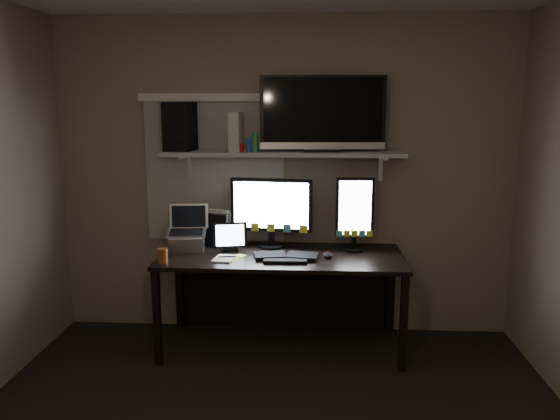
# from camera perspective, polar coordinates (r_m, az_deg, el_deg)

# --- Properties ---
(back_wall) EXTENTS (3.60, 0.00, 3.60)m
(back_wall) POSITION_cam_1_polar(r_m,az_deg,el_deg) (4.32, 0.44, 3.32)
(back_wall) COLOR #756554
(back_wall) RESTS_ON floor
(window_blinds) EXTENTS (1.10, 0.02, 1.10)m
(window_blinds) POSITION_cam_1_polar(r_m,az_deg,el_deg) (4.36, -6.82, 3.98)
(window_blinds) COLOR #B0AA9E
(window_blinds) RESTS_ON back_wall
(desk) EXTENTS (1.80, 0.75, 0.73)m
(desk) POSITION_cam_1_polar(r_m,az_deg,el_deg) (4.23, 0.24, -6.54)
(desk) COLOR black
(desk) RESTS_ON floor
(wall_shelf) EXTENTS (1.80, 0.35, 0.03)m
(wall_shelf) POSITION_cam_1_polar(r_m,az_deg,el_deg) (4.12, 0.31, 5.95)
(wall_shelf) COLOR #9F9E9A
(wall_shelf) RESTS_ON back_wall
(monitor_landscape) EXTENTS (0.64, 0.13, 0.56)m
(monitor_landscape) POSITION_cam_1_polar(r_m,az_deg,el_deg) (4.21, -0.92, -0.23)
(monitor_landscape) COLOR black
(monitor_landscape) RESTS_ON desk
(monitor_portrait) EXTENTS (0.29, 0.06, 0.57)m
(monitor_portrait) POSITION_cam_1_polar(r_m,az_deg,el_deg) (4.14, 7.81, -0.42)
(monitor_portrait) COLOR black
(monitor_portrait) RESTS_ON desk
(keyboard) EXTENTS (0.47, 0.20, 0.03)m
(keyboard) POSITION_cam_1_polar(r_m,az_deg,el_deg) (3.97, 0.64, -4.83)
(keyboard) COLOR black
(keyboard) RESTS_ON desk
(mouse) EXTENTS (0.08, 0.11, 0.04)m
(mouse) POSITION_cam_1_polar(r_m,az_deg,el_deg) (3.99, 5.01, -4.72)
(mouse) COLOR black
(mouse) RESTS_ON desk
(notepad) EXTENTS (0.16, 0.21, 0.01)m
(notepad) POSITION_cam_1_polar(r_m,az_deg,el_deg) (3.96, -5.86, -5.07)
(notepad) COLOR silver
(notepad) RESTS_ON desk
(tablet) EXTENTS (0.27, 0.16, 0.22)m
(tablet) POSITION_cam_1_polar(r_m,az_deg,el_deg) (4.15, -5.20, -2.80)
(tablet) COLOR black
(tablet) RESTS_ON desk
(file_sorter) EXTENTS (0.23, 0.16, 0.27)m
(file_sorter) POSITION_cam_1_polar(r_m,az_deg,el_deg) (4.34, -6.58, -1.86)
(file_sorter) COLOR black
(file_sorter) RESTS_ON desk
(laptop) EXTENTS (0.33, 0.28, 0.33)m
(laptop) POSITION_cam_1_polar(r_m,az_deg,el_deg) (4.21, -9.77, -1.96)
(laptop) COLOR silver
(laptop) RESTS_ON desk
(cup) EXTENTS (0.08, 0.08, 0.10)m
(cup) POSITION_cam_1_polar(r_m,az_deg,el_deg) (3.94, -12.15, -4.68)
(cup) COLOR brown
(cup) RESTS_ON desk
(sticky_notes) EXTENTS (0.29, 0.22, 0.00)m
(sticky_notes) POSITION_cam_1_polar(r_m,az_deg,el_deg) (4.00, -5.07, -4.95)
(sticky_notes) COLOR #E0E73E
(sticky_notes) RESTS_ON desk
(tv) EXTENTS (0.94, 0.22, 0.56)m
(tv) POSITION_cam_1_polar(r_m,az_deg,el_deg) (4.10, 4.48, 9.99)
(tv) COLOR black
(tv) RESTS_ON wall_shelf
(game_console) EXTENTS (0.08, 0.25, 0.29)m
(game_console) POSITION_cam_1_polar(r_m,az_deg,el_deg) (4.12, -4.63, 8.14)
(game_console) COLOR beige
(game_console) RESTS_ON wall_shelf
(speaker) EXTENTS (0.22, 0.26, 0.36)m
(speaker) POSITION_cam_1_polar(r_m,az_deg,el_deg) (4.23, -10.40, 8.58)
(speaker) COLOR black
(speaker) RESTS_ON wall_shelf
(bottles) EXTENTS (0.22, 0.09, 0.14)m
(bottles) POSITION_cam_1_polar(r_m,az_deg,el_deg) (4.08, -3.33, 7.07)
(bottles) COLOR #A50F0C
(bottles) RESTS_ON wall_shelf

